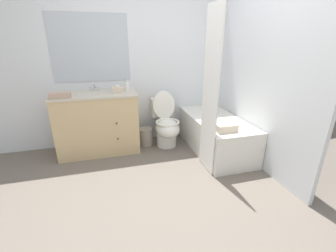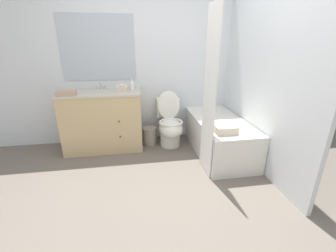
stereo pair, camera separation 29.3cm
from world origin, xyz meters
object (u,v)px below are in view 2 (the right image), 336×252
object	(u,v)px
toilet	(170,125)
bathtub	(219,136)
vanity_cabinet	(103,120)
bath_towel_folded	(225,129)
sink_faucet	(101,87)
soap_dispenser	(132,85)
wastebasket	(150,136)
tissue_box	(122,88)
hand_towel_folded	(66,93)

from	to	relation	value
toilet	bathtub	world-z (taller)	toilet
vanity_cabinet	bath_towel_folded	xyz separation A→B (m)	(1.56, -0.90, 0.11)
vanity_cabinet	bath_towel_folded	size ratio (longest dim) A/B	4.33
sink_faucet	bath_towel_folded	size ratio (longest dim) A/B	0.53
vanity_cabinet	sink_faucet	distance (m)	0.51
bathtub	soap_dispenser	distance (m)	1.50
wastebasket	tissue_box	world-z (taller)	tissue_box
vanity_cabinet	soap_dispenser	size ratio (longest dim) A/B	7.53
sink_faucet	soap_dispenser	distance (m)	0.47
sink_faucet	toilet	bearing A→B (deg)	-13.30
soap_dispenser	hand_towel_folded	size ratio (longest dim) A/B	0.62
toilet	bath_towel_folded	bearing A→B (deg)	-56.55
vanity_cabinet	hand_towel_folded	world-z (taller)	hand_towel_folded
toilet	wastebasket	xyz separation A→B (m)	(-0.32, 0.08, -0.20)
wastebasket	soap_dispenser	world-z (taller)	soap_dispenser
sink_faucet	bathtub	xyz separation A→B (m)	(1.69, -0.60, -0.67)
tissue_box	hand_towel_folded	xyz separation A→B (m)	(-0.73, -0.17, -0.00)
vanity_cabinet	bath_towel_folded	distance (m)	1.81
bathtub	tissue_box	size ratio (longest dim) A/B	9.50
toilet	bathtub	distance (m)	0.77
bathtub	soap_dispenser	bearing A→B (deg)	157.56
wastebasket	hand_towel_folded	world-z (taller)	hand_towel_folded
soap_dispenser	bath_towel_folded	world-z (taller)	soap_dispenser
vanity_cabinet	bathtub	world-z (taller)	vanity_cabinet
soap_dispenser	bath_towel_folded	size ratio (longest dim) A/B	0.57
bathtub	tissue_box	xyz separation A→B (m)	(-1.37, 0.40, 0.67)
tissue_box	toilet	bearing A→B (deg)	-3.26
soap_dispenser	vanity_cabinet	bearing A→B (deg)	-170.68
vanity_cabinet	hand_towel_folded	distance (m)	0.66
tissue_box	soap_dispenser	size ratio (longest dim) A/B	0.98
bathtub	wastebasket	distance (m)	1.09
bath_towel_folded	vanity_cabinet	bearing A→B (deg)	150.22
toilet	soap_dispenser	distance (m)	0.85
toilet	wastebasket	bearing A→B (deg)	165.67
bath_towel_folded	toilet	bearing A→B (deg)	123.45
tissue_box	hand_towel_folded	distance (m)	0.75
toilet	tissue_box	size ratio (longest dim) A/B	5.64
sink_faucet	hand_towel_folded	xyz separation A→B (m)	(-0.41, -0.37, 0.00)
vanity_cabinet	wastebasket	world-z (taller)	vanity_cabinet
hand_towel_folded	bath_towel_folded	size ratio (longest dim) A/B	0.93
bathtub	bath_towel_folded	xyz separation A→B (m)	(-0.12, -0.46, 0.30)
bathtub	hand_towel_folded	size ratio (longest dim) A/B	5.74
tissue_box	soap_dispenser	bearing A→B (deg)	35.49
hand_towel_folded	bath_towel_folded	world-z (taller)	hand_towel_folded
wastebasket	hand_towel_folded	distance (m)	1.38
bathtub	wastebasket	size ratio (longest dim) A/B	5.14
tissue_box	hand_towel_folded	size ratio (longest dim) A/B	0.60
toilet	bath_towel_folded	xyz separation A→B (m)	(0.55, -0.83, 0.23)
vanity_cabinet	bathtub	xyz separation A→B (m)	(1.69, -0.43, -0.19)
vanity_cabinet	bathtub	size ratio (longest dim) A/B	0.81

